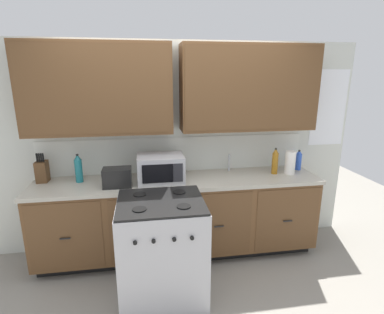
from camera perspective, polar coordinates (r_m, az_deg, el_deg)
The scene contains 12 objects.
ground_plane at distance 3.42m, azimuth -1.73°, elevation -20.31°, with size 8.00×8.00×0.00m, color gray.
wall_unit at distance 3.30m, azimuth -3.03°, elevation 8.61°, with size 4.23×0.40×2.35m.
counter_run at distance 3.44m, azimuth -2.41°, elevation -11.12°, with size 3.06×0.64×0.90m.
stove_range at distance 2.87m, azimuth -5.66°, elevation -16.80°, with size 0.76×0.68×0.95m.
microwave at distance 3.19m, azimuth -5.93°, elevation -2.11°, with size 0.48×0.37×0.28m.
toaster at distance 3.12m, azimuth -13.91°, elevation -3.74°, with size 0.28×0.18×0.19m.
knife_block at distance 3.53m, azimuth -26.41°, elevation -2.40°, with size 0.11×0.14×0.31m.
sink_faucet at distance 3.55m, azimuth 6.98°, elevation -1.01°, with size 0.02×0.02×0.20m, color #B2B5BA.
paper_towel_roll at distance 3.59m, azimuth 18.01°, elevation -0.99°, with size 0.12×0.12×0.26m, color white.
bottle_teal at distance 3.36m, azimuth -20.61°, elevation -2.04°, with size 0.08×0.08×0.30m.
bottle_blue at distance 3.78m, azimuth 19.44°, elevation -0.55°, with size 0.07×0.07×0.24m.
bottle_amber at distance 3.53m, azimuth 15.38°, elevation -0.79°, with size 0.07×0.07×0.30m.
Camera 1 is at (-0.35, -2.76, 1.99)m, focal length 28.29 mm.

